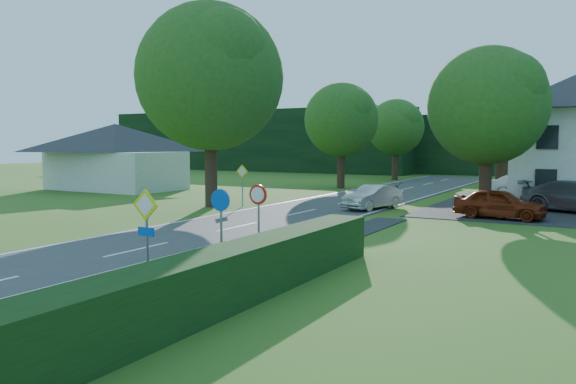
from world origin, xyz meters
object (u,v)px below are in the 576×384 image
Objects in this scene: motorcycle at (397,190)px; parasol at (553,188)px; parked_car_silver_a at (534,187)px; parked_car_red at (500,204)px; moving_car at (373,197)px; streetlight at (485,129)px.

motorcycle is 0.95× the size of parasol.
parasol reaches higher than parked_car_silver_a.
parked_car_red is 8.67m from parasol.
parked_car_red is at bearing -101.15° from parasol.
motorcycle is at bearing 113.42° from moving_car.
motorcycle is at bearing 147.43° from streetlight.
motorcycle is 0.39× the size of parked_car_silver_a.
moving_car is (-5.36, -2.78, -3.76)m from streetlight.
streetlight is 5.29m from parked_car_red.
motorcycle is 0.47× the size of parked_car_red.
streetlight is at bearing -54.89° from motorcycle.
parasol reaches higher than parked_car_red.
streetlight reaches higher than moving_car.
parked_car_red is 2.01× the size of parasol.
parked_car_red is (7.68, -7.50, 0.19)m from motorcycle.
streetlight is 1.88× the size of parked_car_red.
parked_car_silver_a is 2.46× the size of parasol.
parked_car_silver_a is (7.25, 9.14, 0.20)m from moving_car.
parasol reaches higher than moving_car.
moving_car is 6.81m from parked_car_red.
parked_car_red is 9.87m from parked_car_silver_a.
motorcycle is 10.73m from parked_car_red.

